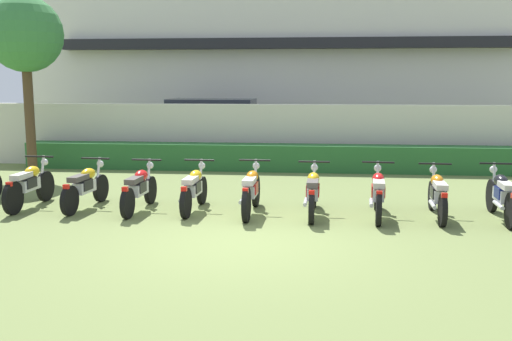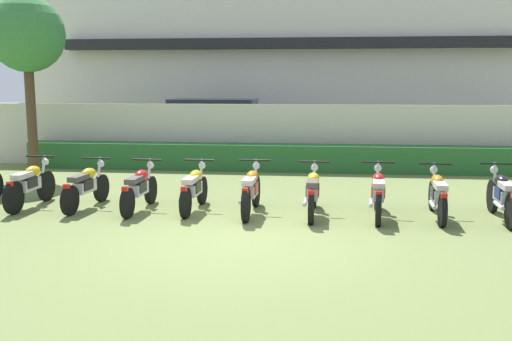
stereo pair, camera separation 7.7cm
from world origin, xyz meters
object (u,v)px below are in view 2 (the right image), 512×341
object	(u,v)px
motorcycle_in_row_9	(502,195)
motorcycle_in_row_1	(30,184)
tree_near_inspector	(27,36)
motorcycle_in_row_5	(251,190)
parked_car	(219,128)
motorcycle_in_row_4	(194,188)
motorcycle_in_row_7	(378,193)
motorcycle_in_row_2	(86,186)
motorcycle_in_row_3	(139,188)
motorcycle_in_row_6	(313,192)
motorcycle_in_row_8	(438,194)

from	to	relation	value
motorcycle_in_row_9	motorcycle_in_row_1	bearing A→B (deg)	92.13
tree_near_inspector	motorcycle_in_row_5	bearing A→B (deg)	-33.34
parked_car	tree_near_inspector	world-z (taller)	tree_near_inspector
motorcycle_in_row_4	motorcycle_in_row_5	world-z (taller)	motorcycle_in_row_5
motorcycle_in_row_7	motorcycle_in_row_2	bearing A→B (deg)	92.80
motorcycle_in_row_1	motorcycle_in_row_9	world-z (taller)	motorcycle_in_row_1
motorcycle_in_row_4	motorcycle_in_row_3	bearing A→B (deg)	97.73
motorcycle_in_row_6	tree_near_inspector	bearing A→B (deg)	62.24
motorcycle_in_row_5	motorcycle_in_row_7	bearing A→B (deg)	-89.02
motorcycle_in_row_3	motorcycle_in_row_8	world-z (taller)	motorcycle_in_row_8
parked_car	motorcycle_in_row_8	size ratio (longest dim) A/B	2.39
motorcycle_in_row_5	motorcycle_in_row_6	world-z (taller)	motorcycle_in_row_5
motorcycle_in_row_7	motorcycle_in_row_9	xyz separation A→B (m)	(2.17, 0.00, 0.00)
motorcycle_in_row_1	tree_near_inspector	bearing A→B (deg)	27.78
tree_near_inspector	motorcycle_in_row_7	xyz separation A→B (m)	(8.77, -4.26, -3.17)
motorcycle_in_row_7	motorcycle_in_row_9	world-z (taller)	motorcycle_in_row_9
motorcycle_in_row_7	motorcycle_in_row_1	bearing A→B (deg)	93.48
motorcycle_in_row_1	motorcycle_in_row_7	world-z (taller)	motorcycle_in_row_1
motorcycle_in_row_4	motorcycle_in_row_9	xyz separation A→B (m)	(5.61, -0.15, 0.02)
motorcycle_in_row_4	motorcycle_in_row_6	size ratio (longest dim) A/B	0.94
motorcycle_in_row_1	motorcycle_in_row_3	distance (m)	2.23
tree_near_inspector	motorcycle_in_row_9	xyz separation A→B (m)	(10.94, -4.26, -3.17)
motorcycle_in_row_4	motorcycle_in_row_7	bearing A→B (deg)	-90.25
motorcycle_in_row_7	motorcycle_in_row_8	world-z (taller)	motorcycle_in_row_7
motorcycle_in_row_1	motorcycle_in_row_7	distance (m)	6.71
motorcycle_in_row_3	motorcycle_in_row_5	distance (m)	2.16
parked_car	motorcycle_in_row_2	world-z (taller)	parked_car
motorcycle_in_row_2	parked_car	bearing A→B (deg)	-4.25
parked_car	motorcycle_in_row_8	distance (m)	9.57
motorcycle_in_row_9	motorcycle_in_row_2	bearing A→B (deg)	91.67
motorcycle_in_row_1	motorcycle_in_row_8	distance (m)	7.78
tree_near_inspector	motorcycle_in_row_1	world-z (taller)	tree_near_inspector
motorcycle_in_row_9	motorcycle_in_row_3	bearing A→B (deg)	92.36
tree_near_inspector	motorcycle_in_row_3	distance (m)	6.80
motorcycle_in_row_9	motorcycle_in_row_8	bearing A→B (deg)	89.51
tree_near_inspector	motorcycle_in_row_9	world-z (taller)	tree_near_inspector
motorcycle_in_row_1	motorcycle_in_row_5	bearing A→B (deg)	-89.69
motorcycle_in_row_1	motorcycle_in_row_9	xyz separation A→B (m)	(8.88, -0.10, -0.00)
motorcycle_in_row_6	motorcycle_in_row_4	bearing A→B (deg)	88.15
motorcycle_in_row_6	motorcycle_in_row_7	world-z (taller)	motorcycle_in_row_7
tree_near_inspector	motorcycle_in_row_4	distance (m)	7.45
parked_car	motorcycle_in_row_2	bearing A→B (deg)	-98.55
motorcycle_in_row_4	motorcycle_in_row_5	xyz separation A→B (m)	(1.12, -0.13, 0.02)
motorcycle_in_row_1	motorcycle_in_row_9	distance (m)	8.88
motorcycle_in_row_8	motorcycle_in_row_7	bearing A→B (deg)	96.89
motorcycle_in_row_2	motorcycle_in_row_8	distance (m)	6.66
parked_car	motorcycle_in_row_9	xyz separation A→B (m)	(6.52, -7.94, -0.48)
motorcycle_in_row_6	motorcycle_in_row_3	bearing A→B (deg)	90.92
tree_near_inspector	motorcycle_in_row_6	world-z (taller)	tree_near_inspector
motorcycle_in_row_2	motorcycle_in_row_3	bearing A→B (deg)	-90.36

